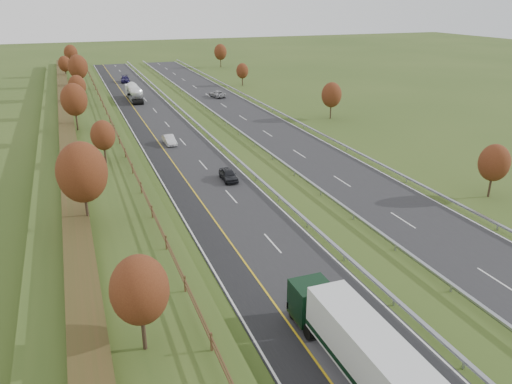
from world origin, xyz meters
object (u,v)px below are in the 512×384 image
car_small_far (125,79)px  car_oncoming (217,94)px  road_tanker (134,92)px  car_dark_near (228,175)px  box_lorry (372,362)px  car_silver_mid (169,140)px

car_small_far → car_oncoming: car_small_far is taller
road_tanker → car_dark_near: bearing=-86.3°
road_tanker → car_oncoming: size_ratio=2.19×
box_lorry → car_dark_near: box_lorry is taller
car_dark_near → car_oncoming: bearing=76.8°
car_silver_mid → car_small_far: size_ratio=0.77×
car_oncoming → car_dark_near: bearing=67.4°
road_tanker → car_silver_mid: size_ratio=2.72×
car_small_far → car_oncoming: (16.46, -28.07, -0.07)m
car_dark_near → car_small_far: bearing=93.6°
road_tanker → car_silver_mid: 36.58m
box_lorry → road_tanker: (-0.20, 90.75, -0.47)m
road_tanker → box_lorry: bearing=-89.9°
road_tanker → car_small_far: bearing=87.4°
car_silver_mid → car_oncoming: size_ratio=0.80×
box_lorry → car_oncoming: box_lorry is taller
box_lorry → car_small_far: size_ratio=3.03×
car_small_far → box_lorry: bearing=-85.0°
road_tanker → car_oncoming: (17.62, -2.63, -1.11)m
box_lorry → car_oncoming: 89.83m
car_silver_mid → box_lorry: bearing=-91.7°
box_lorry → car_silver_mid: 54.21m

